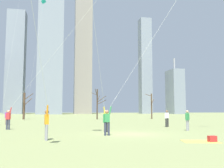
{
  "coord_description": "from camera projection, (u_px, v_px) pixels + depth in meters",
  "views": [
    {
      "loc": [
        -4.57,
        -17.42,
        1.57
      ],
      "look_at": [
        0.0,
        6.0,
        4.04
      ],
      "focal_mm": 41.73,
      "sensor_mm": 36.0,
      "label": 1
    }
  ],
  "objects": [
    {
      "name": "skyline_mid_tower_left",
      "position": [
        145.0,
        66.0,
        145.39
      ],
      "size": [
        6.18,
        6.34,
        53.43
      ],
      "color": "gray",
      "rests_on": "ground"
    },
    {
      "name": "bare_tree_far_right_edge",
      "position": [
        151.0,
        105.0,
        50.9
      ],
      "size": [
        1.86,
        2.81,
        4.95
      ],
      "color": "#4C3828",
      "rests_on": "ground"
    },
    {
      "name": "kite_flyer_midfield_left_yellow",
      "position": [
        142.0,
        61.0,
        17.23
      ],
      "size": [
        9.88,
        1.57,
        16.59
      ],
      "color": "#33384C",
      "rests_on": "ground"
    },
    {
      "name": "kite_flyer_far_back_purple",
      "position": [
        102.0,
        89.0,
        18.49
      ],
      "size": [
        3.12,
        5.91,
        13.77
      ],
      "color": "black",
      "rests_on": "ground"
    },
    {
      "name": "skyline_tall_tower",
      "position": [
        16.0,
        62.0,
        131.92
      ],
      "size": [
        8.85,
        8.53,
        52.45
      ],
      "color": "gray",
      "rests_on": "ground"
    },
    {
      "name": "bystander_far_off_by_trees",
      "position": [
        187.0,
        119.0,
        20.67
      ],
      "size": [
        0.42,
        0.37,
        1.62
      ],
      "color": "gray",
      "rests_on": "ground"
    },
    {
      "name": "bare_tree_center",
      "position": [
        24.0,
        105.0,
        48.11
      ],
      "size": [
        1.79,
        2.51,
        4.91
      ],
      "color": "#4C3828",
      "rests_on": "ground"
    },
    {
      "name": "bystander_watching_nearby",
      "position": [
        7.0,
        117.0,
        29.13
      ],
      "size": [
        0.49,
        0.29,
        1.62
      ],
      "color": "#726656",
      "rests_on": "ground"
    },
    {
      "name": "skyline_mid_tower_right",
      "position": [
        83.0,
        52.0,
        138.13
      ],
      "size": [
        8.87,
        10.03,
        73.72
      ],
      "color": "gray",
      "rests_on": "ground"
    },
    {
      "name": "kite_flyer_foreground_left_blue",
      "position": [
        40.0,
        78.0,
        21.61
      ],
      "size": [
        11.43,
        5.59,
        15.85
      ],
      "color": "#33384C",
      "rests_on": "ground"
    },
    {
      "name": "bystander_strolling_midfield",
      "position": [
        167.0,
        118.0,
        25.45
      ],
      "size": [
        0.49,
        0.29,
        1.62
      ],
      "color": "black",
      "rests_on": "ground"
    },
    {
      "name": "kite_flyer_midfield_right_white",
      "position": [
        43.0,
        100.0,
        13.25
      ],
      "size": [
        1.81,
        8.15,
        12.41
      ],
      "color": "gray",
      "rests_on": "ground"
    },
    {
      "name": "distant_kite_drifting_right_teal",
      "position": [
        42.0,
        12.0,
        47.51
      ],
      "size": [
        2.81,
        2.75,
        22.18
      ],
      "color": "teal",
      "rests_on": "ground"
    },
    {
      "name": "ground_plane",
      "position": [
        129.0,
        134.0,
        17.72
      ],
      "size": [
        400.0,
        400.0,
        0.0
      ],
      "primitive_type": "plane",
      "color": "#848E56"
    },
    {
      "name": "skyline_short_annex",
      "position": [
        51.0,
        57.0,
        120.12
      ],
      "size": [
        11.48,
        8.79,
        57.09
      ],
      "color": "gray",
      "rests_on": "ground"
    },
    {
      "name": "picnic_spot",
      "position": [
        207.0,
        140.0,
        13.27
      ],
      "size": [
        2.08,
        1.78,
        0.31
      ],
      "color": "#D8BF4C",
      "rests_on": "ground"
    },
    {
      "name": "bare_tree_rightmost",
      "position": [
        98.0,
        103.0,
        48.31
      ],
      "size": [
        2.8,
        2.36,
        5.6
      ],
      "color": "#423326",
      "rests_on": "ground"
    },
    {
      "name": "skyline_squat_block",
      "position": [
        175.0,
        92.0,
        132.46
      ],
      "size": [
        6.03,
        10.98,
        28.48
      ],
      "color": "gray",
      "rests_on": "ground"
    }
  ]
}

